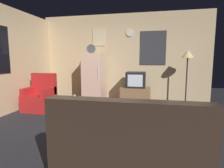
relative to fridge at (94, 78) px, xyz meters
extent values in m
plane|color=#232328|center=(0.81, -2.00, -0.75)|extent=(12.00, 12.00, 0.00)
cube|color=#D1B284|center=(0.81, 0.45, 0.60)|extent=(5.20, 0.10, 2.72)
cube|color=#333338|center=(1.73, 0.39, 0.91)|extent=(0.76, 0.02, 1.00)
cube|color=beige|center=(0.05, 0.39, 1.26)|extent=(0.40, 0.02, 0.52)
cylinder|color=silver|center=(1.03, 0.39, 1.38)|extent=(0.22, 0.03, 0.22)
cube|color=beige|center=(0.00, 0.00, 0.00)|extent=(0.60, 0.60, 1.50)
cylinder|color=silver|center=(0.22, -0.30, 0.20)|extent=(0.02, 0.02, 0.36)
cylinder|color=#4C4C51|center=(-0.05, -0.08, 0.89)|extent=(0.26, 0.04, 0.26)
cube|color=#8E6642|center=(1.27, -0.07, -0.49)|extent=(0.84, 0.52, 0.53)
cube|color=#AD4733|center=(1.27, -0.33, -0.57)|extent=(0.76, 0.01, 0.13)
cube|color=black|center=(1.28, -0.07, 0.00)|extent=(0.54, 0.50, 0.44)
cube|color=silver|center=(1.28, -0.32, 0.00)|extent=(0.41, 0.01, 0.33)
cylinder|color=#332D28|center=(2.64, -0.08, -0.74)|extent=(0.24, 0.24, 0.02)
cylinder|color=#332D28|center=(2.64, -0.08, -0.05)|extent=(0.04, 0.04, 1.40)
cone|color=#F2D18C|center=(2.64, -0.08, 0.73)|extent=(0.32, 0.32, 0.22)
cylinder|color=#8E6642|center=(0.32, -1.77, -0.73)|extent=(0.72, 0.72, 0.04)
cylinder|color=#8E6642|center=(0.32, -1.77, -0.53)|extent=(0.24, 0.24, 0.41)
cylinder|color=#8E6642|center=(0.32, -1.77, -0.32)|extent=(0.72, 0.72, 0.04)
cylinder|color=silver|center=(0.17, -1.84, -0.23)|extent=(0.05, 0.05, 0.15)
cylinder|color=silver|center=(0.14, -1.77, -0.26)|extent=(0.08, 0.08, 0.09)
cylinder|color=tan|center=(0.40, -1.69, -0.26)|extent=(0.08, 0.08, 0.09)
cube|color=black|center=(0.27, -1.76, -0.29)|extent=(0.15, 0.11, 0.02)
cube|color=red|center=(-1.14, -1.13, -0.55)|extent=(0.68, 0.68, 0.40)
cube|color=red|center=(-1.14, -0.87, -0.07)|extent=(0.68, 0.16, 0.56)
cube|color=red|center=(-1.42, -1.13, -0.25)|extent=(0.12, 0.60, 0.20)
cube|color=red|center=(-0.86, -1.13, -0.25)|extent=(0.12, 0.60, 0.20)
cube|color=#38281E|center=(1.48, -3.21, -0.55)|extent=(1.70, 0.80, 0.40)
cube|color=#38281E|center=(1.48, -3.51, -0.09)|extent=(1.70, 0.20, 0.52)
cube|color=#6976B4|center=(1.83, -0.26, -0.74)|extent=(0.18, 0.16, 0.02)
cube|color=#799553|center=(1.83, -0.26, -0.72)|extent=(0.22, 0.15, 0.03)
cube|color=#594A8D|center=(1.83, -0.26, -0.69)|extent=(0.19, 0.16, 0.02)
cube|color=gray|center=(1.83, -0.26, -0.67)|extent=(0.19, 0.13, 0.03)
camera|label=1|loc=(1.71, -5.28, 0.57)|focal=29.25mm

